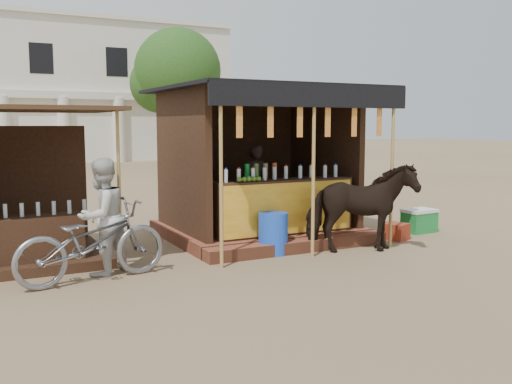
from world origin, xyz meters
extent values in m
plane|color=#846B4C|center=(0.00, 0.00, 0.00)|extent=(120.00, 120.00, 0.00)
cube|color=brown|center=(1.00, 3.50, 0.11)|extent=(3.40, 2.80, 0.22)
cube|color=brown|center=(1.00, 1.95, 0.10)|extent=(3.40, 0.35, 0.20)
cube|color=#3C2415|center=(1.00, 2.55, 0.69)|extent=(2.60, 0.55, 0.95)
cube|color=orange|center=(1.00, 2.27, 0.69)|extent=(2.50, 0.02, 0.88)
cube|color=#3C2415|center=(1.00, 4.75, 1.47)|extent=(3.00, 0.12, 2.50)
cube|color=#3C2415|center=(-0.50, 3.50, 1.47)|extent=(0.12, 2.50, 2.50)
cube|color=#3C2415|center=(2.50, 3.50, 1.47)|extent=(0.12, 2.50, 2.50)
cube|color=black|center=(1.00, 3.30, 2.75)|extent=(3.60, 3.60, 0.06)
cube|color=black|center=(1.00, 1.52, 2.57)|extent=(3.60, 0.06, 0.36)
cylinder|color=tan|center=(-0.60, 1.55, 1.38)|extent=(0.06, 0.06, 2.75)
cylinder|color=tan|center=(1.00, 1.55, 1.38)|extent=(0.06, 0.06, 2.75)
cylinder|color=tan|center=(2.60, 1.55, 1.38)|extent=(0.06, 0.06, 2.75)
cube|color=red|center=(-0.30, 1.55, 2.20)|extent=(0.10, 0.02, 0.55)
cube|color=red|center=(0.22, 1.55, 2.20)|extent=(0.10, 0.02, 0.55)
cube|color=red|center=(0.74, 1.55, 2.20)|extent=(0.10, 0.02, 0.55)
cube|color=red|center=(1.26, 1.55, 2.20)|extent=(0.10, 0.02, 0.55)
cube|color=red|center=(1.78, 1.55, 2.20)|extent=(0.10, 0.02, 0.55)
cube|color=red|center=(2.30, 1.55, 2.20)|extent=(0.10, 0.02, 0.55)
imported|color=black|center=(1.00, 3.60, 0.98)|extent=(0.56, 0.37, 1.52)
cube|color=#3C2415|center=(-3.00, 3.20, 0.07)|extent=(2.00, 2.00, 0.15)
cube|color=#3C2415|center=(-3.00, 4.15, 1.05)|extent=(1.90, 0.10, 2.10)
cube|color=#472D19|center=(-3.00, 3.10, 2.35)|extent=(2.40, 2.40, 0.06)
cylinder|color=tan|center=(-1.95, 2.15, 1.18)|extent=(0.05, 0.05, 2.35)
cube|color=#3C2415|center=(-3.00, 2.70, 0.40)|extent=(1.20, 0.50, 0.80)
imported|color=black|center=(1.88, 1.45, 0.75)|extent=(1.93, 1.31, 1.50)
imported|color=gray|center=(-2.45, 1.68, 0.55)|extent=(2.19, 1.07, 1.10)
imported|color=beige|center=(-2.24, 2.00, 0.83)|extent=(1.02, 0.96, 1.66)
cylinder|color=blue|center=(0.52, 2.00, 0.34)|extent=(0.62, 0.62, 0.69)
cube|color=maroon|center=(3.11, 2.00, 0.15)|extent=(0.50, 0.53, 0.31)
cube|color=#1C7F35|center=(4.02, 2.36, 0.20)|extent=(0.65, 0.46, 0.40)
cube|color=white|center=(4.02, 2.36, 0.43)|extent=(0.67, 0.49, 0.06)
cube|color=silver|center=(-2.00, 26.40, 3.70)|extent=(26.00, 0.50, 0.40)
cylinder|color=silver|center=(-2.00, 26.40, 1.80)|extent=(0.70, 0.70, 3.60)
cylinder|color=silver|center=(1.00, 26.40, 1.80)|extent=(0.70, 0.70, 3.60)
cylinder|color=silver|center=(4.00, 26.40, 1.80)|extent=(0.70, 0.70, 3.60)
cylinder|color=silver|center=(7.00, 26.40, 1.80)|extent=(0.70, 0.70, 3.60)
cylinder|color=silver|center=(10.00, 26.40, 1.80)|extent=(0.70, 0.70, 3.60)
cylinder|color=#382314|center=(6.00, 22.00, 2.00)|extent=(0.50, 0.50, 4.00)
sphere|color=#355B1F|center=(6.00, 22.00, 4.80)|extent=(4.40, 4.40, 4.40)
sphere|color=#355B1F|center=(5.20, 22.60, 4.20)|extent=(2.99, 2.99, 2.99)
camera|label=1|loc=(-3.93, -6.06, 2.12)|focal=40.00mm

